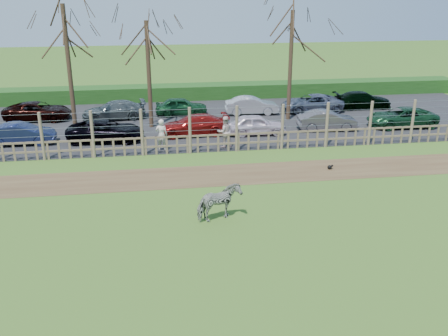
{
  "coord_description": "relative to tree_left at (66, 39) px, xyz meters",
  "views": [
    {
      "loc": [
        -1.92,
        -17.27,
        8.45
      ],
      "look_at": [
        1.0,
        2.5,
        1.1
      ],
      "focal_mm": 40.0,
      "sensor_mm": 36.0,
      "label": 1
    }
  ],
  "objects": [
    {
      "name": "car_5",
      "position": [
        15.19,
        -1.32,
        -4.98
      ],
      "size": [
        3.73,
        1.55,
        1.2
      ],
      "primitive_type": "imported",
      "rotation": [
        0.0,
        0.0,
        1.49
      ],
      "color": "#5A5559",
      "rests_on": "asphalt"
    },
    {
      "name": "car_6",
      "position": [
        20.08,
        -1.28,
        -4.98
      ],
      "size": [
        4.34,
        2.05,
        1.2
      ],
      "primitive_type": "imported",
      "rotation": [
        0.0,
        0.0,
        4.7
      ],
      "color": "#174325",
      "rests_on": "asphalt"
    },
    {
      "name": "car_2",
      "position": [
        1.9,
        -1.7,
        -4.98
      ],
      "size": [
        4.47,
        2.36,
        1.2
      ],
      "primitive_type": "imported",
      "rotation": [
        0.0,
        0.0,
        1.48
      ],
      "color": "black",
      "rests_on": "asphalt"
    },
    {
      "name": "crow",
      "position": [
        13.02,
        -7.98,
        -5.5
      ],
      "size": [
        0.29,
        0.21,
        0.23
      ],
      "color": "black",
      "rests_on": "ground"
    },
    {
      "name": "car_12",
      "position": [
        15.73,
        3.41,
        -4.98
      ],
      "size": [
        4.33,
        2.03,
        1.2
      ],
      "primitive_type": "imported",
      "rotation": [
        0.0,
        0.0,
        4.7
      ],
      "color": "#535A70",
      "rests_on": "asphalt"
    },
    {
      "name": "car_9",
      "position": [
        2.07,
        3.3,
        -4.98
      ],
      "size": [
        4.3,
        2.14,
        1.2
      ],
      "primitive_type": "imported",
      "rotation": [
        0.0,
        0.0,
        4.83
      ],
      "color": "#4E5859",
      "rests_on": "asphalt"
    },
    {
      "name": "visitor_a",
      "position": [
        5.02,
        -3.88,
        -4.71
      ],
      "size": [
        0.7,
        0.52,
        1.72
      ],
      "primitive_type": "imported",
      "rotation": [
        0.0,
        0.0,
        2.95
      ],
      "color": "beige",
      "rests_on": "asphalt"
    },
    {
      "name": "car_11",
      "position": [
        11.39,
        3.32,
        -4.98
      ],
      "size": [
        3.71,
        1.47,
        1.2
      ],
      "primitive_type": "imported",
      "rotation": [
        0.0,
        0.0,
        1.51
      ],
      "color": "#B7B4B9",
      "rests_on": "asphalt"
    },
    {
      "name": "car_1",
      "position": [
        -2.71,
        -1.65,
        -4.98
      ],
      "size": [
        3.66,
        1.33,
        1.2
      ],
      "primitive_type": "imported",
      "rotation": [
        0.0,
        0.0,
        1.59
      ],
      "color": "#1C254E",
      "rests_on": "asphalt"
    },
    {
      "name": "tree_mid",
      "position": [
        4.5,
        1.0,
        -0.75
      ],
      "size": [
        4.8,
        4.8,
        6.83
      ],
      "color": "#3D2B1E",
      "rests_on": "ground"
    },
    {
      "name": "car_10",
      "position": [
        6.58,
        3.79,
        -4.98
      ],
      "size": [
        3.53,
        1.44,
        1.2
      ],
      "primitive_type": "imported",
      "rotation": [
        0.0,
        0.0,
        1.58
      ],
      "color": "#164824",
      "rests_on": "asphalt"
    },
    {
      "name": "dirt_strip",
      "position": [
        6.5,
        -8.0,
        -5.61
      ],
      "size": [
        34.0,
        2.8,
        0.01
      ],
      "primitive_type": "cube",
      "color": "brown",
      "rests_on": "ground"
    },
    {
      "name": "hedge",
      "position": [
        6.5,
        9.0,
        -5.07
      ],
      "size": [
        46.0,
        2.0,
        1.1
      ],
      "primitive_type": "cube",
      "color": "#1E4716",
      "rests_on": "ground"
    },
    {
      "name": "ground",
      "position": [
        6.5,
        -12.5,
        -5.62
      ],
      "size": [
        120.0,
        120.0,
        0.0
      ],
      "primitive_type": "plane",
      "color": "olive",
      "rests_on": "ground"
    },
    {
      "name": "fence",
      "position": [
        6.5,
        -4.5,
        -4.81
      ],
      "size": [
        30.16,
        0.16,
        2.5
      ],
      "color": "brown",
      "rests_on": "ground"
    },
    {
      "name": "visitor_b",
      "position": [
        8.46,
        -3.79,
        -4.71
      ],
      "size": [
        0.94,
        0.79,
        1.72
      ],
      "primitive_type": "imported",
      "rotation": [
        0.0,
        0.0,
        3.32
      ],
      "color": "beige",
      "rests_on": "asphalt"
    },
    {
      "name": "tree_right",
      "position": [
        13.5,
        1.5,
        -0.37
      ],
      "size": [
        4.8,
        4.8,
        7.35
      ],
      "color": "#3D2B1E",
      "rests_on": "ground"
    },
    {
      "name": "zebra",
      "position": [
        6.91,
        -12.71,
        -4.9
      ],
      "size": [
        1.86,
        1.36,
        1.43
      ],
      "primitive_type": "imported",
      "rotation": [
        0.0,
        0.0,
        1.97
      ],
      "color": "gray",
      "rests_on": "ground"
    },
    {
      "name": "asphalt",
      "position": [
        6.5,
        2.0,
        -5.6
      ],
      "size": [
        44.0,
        13.0,
        0.04
      ],
      "primitive_type": "cube",
      "color": "#232326",
      "rests_on": "ground"
    },
    {
      "name": "car_8",
      "position": [
        -2.88,
        3.78,
        -4.98
      ],
      "size": [
        4.47,
        2.35,
        1.2
      ],
      "primitive_type": "imported",
      "rotation": [
        0.0,
        0.0,
        1.49
      ],
      "color": "black",
      "rests_on": "asphalt"
    },
    {
      "name": "car_4",
      "position": [
        10.69,
        -1.61,
        -4.98
      ],
      "size": [
        3.57,
        1.54,
        1.2
      ],
      "primitive_type": "imported",
      "rotation": [
        0.0,
        0.0,
        1.54
      ],
      "color": "silver",
      "rests_on": "asphalt"
    },
    {
      "name": "tree_left",
      "position": [
        0.0,
        0.0,
        0.0
      ],
      "size": [
        4.8,
        4.8,
        7.88
      ],
      "color": "#3D2B1E",
      "rests_on": "ground"
    },
    {
      "name": "car_3",
      "position": [
        6.97,
        -1.22,
        -4.98
      ],
      "size": [
        4.21,
        1.88,
        1.2
      ],
      "primitive_type": "imported",
      "rotation": [
        0.0,
        0.0,
        4.76
      ],
      "color": "maroon",
      "rests_on": "asphalt"
    },
    {
      "name": "car_13",
      "position": [
        19.67,
        3.87,
        -4.98
      ],
      "size": [
        4.15,
        1.72,
        1.2
      ],
      "primitive_type": "imported",
      "rotation": [
        0.0,
        0.0,
        1.56
      ],
      "color": "black",
      "rests_on": "asphalt"
    }
  ]
}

